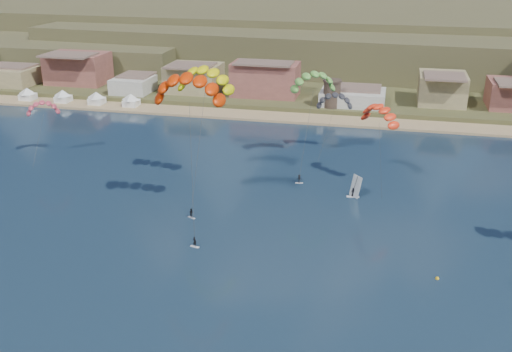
# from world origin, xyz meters

# --- Properties ---
(ground) EXTENTS (2400.00, 2400.00, 0.00)m
(ground) POSITION_xyz_m (0.00, 0.00, 0.00)
(ground) COLOR #0D1B31
(ground) RESTS_ON ground
(beach) EXTENTS (2200.00, 12.00, 0.90)m
(beach) POSITION_xyz_m (0.00, 106.00, 0.25)
(beach) COLOR tan
(beach) RESTS_ON ground
(foothills) EXTENTS (940.00, 210.00, 18.00)m
(foothills) POSITION_xyz_m (22.39, 232.47, 9.08)
(foothills) COLOR brown
(foothills) RESTS_ON ground
(town) EXTENTS (400.00, 24.00, 12.00)m
(town) POSITION_xyz_m (-40.00, 122.00, 8.00)
(town) COLOR beige
(town) RESTS_ON ground
(watchtower) EXTENTS (5.82, 5.82, 8.60)m
(watchtower) POSITION_xyz_m (5.00, 114.00, 6.37)
(watchtower) COLOR #47382D
(watchtower) RESTS_ON ground
(beach_tents) EXTENTS (43.40, 6.40, 5.00)m
(beach_tents) POSITION_xyz_m (-76.25, 106.00, 3.71)
(beach_tents) COLOR white
(beach_tents) RESTS_ON ground
(kitesurfer_red) EXTENTS (13.87, 14.66, 29.97)m
(kitesurfer_red) POSITION_xyz_m (-12.32, 32.31, 26.33)
(kitesurfer_red) COLOR silver
(kitesurfer_red) RESTS_ON ground
(kitesurfer_yellow) EXTENTS (13.10, 18.65, 29.08)m
(kitesurfer_yellow) POSITION_xyz_m (-14.16, 47.36, 24.63)
(kitesurfer_yellow) COLOR silver
(kitesurfer_yellow) RESTS_ON ground
(kitesurfer_green) EXTENTS (11.78, 17.73, 24.40)m
(kitesurfer_green) POSITION_xyz_m (5.25, 67.63, 20.54)
(kitesurfer_green) COLOR silver
(kitesurfer_green) RESTS_ON ground
(distant_kite_pink) EXTENTS (8.58, 7.43, 16.12)m
(distant_kite_pink) POSITION_xyz_m (-58.65, 58.06, 13.14)
(distant_kite_pink) COLOR #262626
(distant_kite_pink) RESTS_ON ground
(distant_kite_dark) EXTENTS (9.66, 6.47, 17.31)m
(distant_kite_dark) POSITION_xyz_m (9.41, 76.92, 14.15)
(distant_kite_dark) COLOR #262626
(distant_kite_dark) RESTS_ON ground
(distant_kite_orange) EXTENTS (9.99, 9.75, 19.88)m
(distant_kite_orange) POSITION_xyz_m (20.76, 57.63, 16.69)
(distant_kite_orange) COLOR #262626
(distant_kite_orange) RESTS_ON ground
(windsurfer) EXTENTS (2.70, 2.95, 4.70)m
(windsurfer) POSITION_xyz_m (16.88, 49.70, 1.49)
(windsurfer) COLOR silver
(windsurfer) RESTS_ON ground
(buoy) EXTENTS (0.62, 0.62, 0.62)m
(buoy) POSITION_xyz_m (32.20, 19.79, 0.11)
(buoy) COLOR gold
(buoy) RESTS_ON ground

